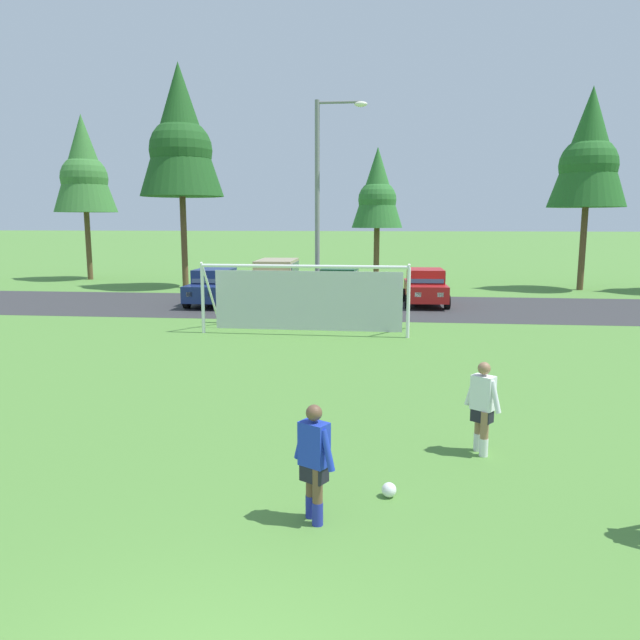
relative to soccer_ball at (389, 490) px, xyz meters
name	(u,v)px	position (x,y,z in m)	size (l,w,h in m)	color
ground_plane	(337,346)	(-1.63, 10.67, -0.11)	(400.00, 400.00, 0.00)	#518438
parking_lot_strip	(352,306)	(-1.63, 19.79, -0.11)	(52.00, 8.40, 0.01)	#333335
soccer_ball	(389,490)	(0.00, 0.00, 0.00)	(0.22, 0.22, 0.22)	white
soccer_goal	(307,296)	(-2.93, 13.22, 1.18)	(7.46, 2.11, 2.57)	white
player_striker_near	(314,464)	(-1.02, -0.83, 0.71)	(0.63, 0.52, 1.64)	brown
player_winger_left	(482,408)	(1.61, 1.88, 0.71)	(0.59, 0.57, 1.64)	#936B4C
parked_car_slot_far_left	(214,287)	(-8.24, 19.68, 0.77)	(2.11, 4.24, 1.72)	navy
parked_car_slot_left	(277,282)	(-5.26, 20.01, 1.00)	(2.18, 4.62, 2.16)	tan
parked_car_slot_center_left	(339,285)	(-2.31, 20.91, 0.77)	(2.21, 4.29, 1.72)	#194C2D
parked_car_slot_center	(425,287)	(1.83, 20.71, 0.77)	(2.11, 4.24, 1.72)	red
tree_left_edge	(84,167)	(-20.20, 31.00, 7.40)	(4.10, 4.10, 10.93)	brown
tree_mid_left	(180,135)	(-12.05, 26.79, 8.81)	(4.86, 4.86, 12.96)	brown
tree_center_back	(377,191)	(-0.65, 30.33, 5.73)	(3.19, 3.19, 8.51)	brown
tree_mid_right	(589,151)	(11.25, 28.07, 7.73)	(4.28, 4.28, 11.40)	brown
street_lamp	(322,212)	(-2.53, 14.56, 4.22)	(2.00, 0.32, 8.38)	slate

